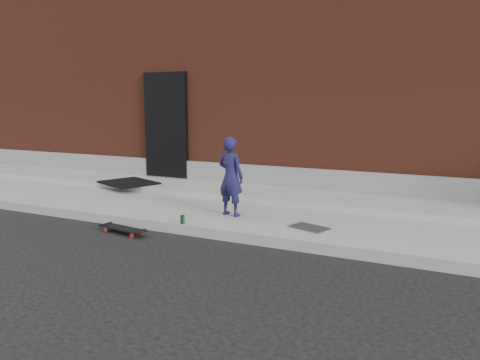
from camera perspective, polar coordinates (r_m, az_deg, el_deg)
The scene contains 9 objects.
ground at distance 6.66m, azimuth -4.69°, elevation -7.03°, with size 80.00×80.00×0.00m, color black.
sidewalk at distance 7.93m, azimuth 0.81°, elevation -3.77°, with size 20.00×3.00×0.15m, color gray.
apron at distance 8.71m, azimuth 3.31°, elevation -1.74°, with size 20.00×1.20×0.10m, color gray.
building at distance 12.93m, azimuth 11.40°, elevation 11.96°, with size 20.00×8.10×5.00m.
child at distance 7.19m, azimuth -1.14°, elevation 0.43°, with size 0.45×0.29×1.22m, color #191741.
skateboard at distance 7.03m, azimuth -14.10°, elevation -5.79°, with size 0.81×0.31×0.09m.
soda_can at distance 6.83m, azimuth -7.01°, elevation -4.83°, with size 0.07×0.07×0.13m, color #1A8239.
doormat at distance 9.84m, azimuth -13.42°, elevation -0.31°, with size 1.09×0.88×0.03m, color black.
utility_plate at distance 6.64m, azimuth 8.45°, elevation -5.76°, with size 0.52×0.33×0.02m, color #4F5054.
Camera 1 is at (3.26, -5.50, 1.88)m, focal length 35.00 mm.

